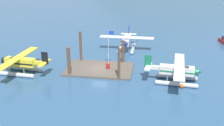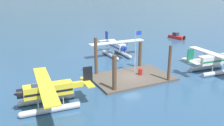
% 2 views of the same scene
% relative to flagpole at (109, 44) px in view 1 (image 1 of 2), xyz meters
% --- Properties ---
extents(ground_plane, '(1200.00, 1200.00, 0.00)m').
position_rel_flagpole_xyz_m(ground_plane, '(-1.37, -1.27, -4.06)').
color(ground_plane, '#2D5175').
extents(dock_platform, '(10.60, 6.94, 0.30)m').
position_rel_flagpole_xyz_m(dock_platform, '(-1.37, -1.27, -3.91)').
color(dock_platform, brown).
rests_on(dock_platform, ground).
extents(piling_near_left, '(0.51, 0.51, 4.50)m').
position_rel_flagpole_xyz_m(piling_near_left, '(-5.47, -4.18, -1.81)').
color(piling_near_left, brown).
rests_on(piling_near_left, ground).
extents(piling_near_right, '(0.39, 0.39, 4.91)m').
position_rel_flagpole_xyz_m(piling_near_right, '(2.19, -4.56, -1.60)').
color(piling_near_right, brown).
rests_on(piling_near_right, ground).
extents(piling_far_left, '(0.44, 0.44, 5.40)m').
position_rel_flagpole_xyz_m(piling_far_left, '(-5.24, 1.92, -1.36)').
color(piling_far_left, brown).
rests_on(piling_far_left, ground).
extents(piling_far_right, '(0.50, 0.50, 4.11)m').
position_rel_flagpole_xyz_m(piling_far_right, '(2.05, 2.09, -2.00)').
color(piling_far_right, brown).
rests_on(piling_far_right, ground).
extents(flagpole, '(0.95, 0.10, 6.04)m').
position_rel_flagpole_xyz_m(flagpole, '(0.00, 0.00, 0.00)').
color(flagpole, silver).
rests_on(flagpole, dock_platform).
extents(fuel_drum, '(0.62, 0.62, 0.88)m').
position_rel_flagpole_xyz_m(fuel_drum, '(-0.01, -1.28, -3.32)').
color(fuel_drum, '#AD1E19').
rests_on(fuel_drum, dock_platform).
extents(mooring_buoy, '(0.62, 0.62, 0.62)m').
position_rel_flagpole_xyz_m(mooring_buoy, '(11.13, -5.92, -3.75)').
color(mooring_buoy, orange).
rests_on(mooring_buoy, ground).
extents(seaplane_cream_stbd_aft, '(7.96, 10.49, 3.84)m').
position_rel_flagpole_xyz_m(seaplane_cream_stbd_aft, '(10.47, -4.29, -2.48)').
color(seaplane_cream_stbd_aft, '#B7BABF').
rests_on(seaplane_cream_stbd_aft, ground).
extents(seaplane_yellow_port_aft, '(7.97, 10.47, 3.84)m').
position_rel_flagpole_xyz_m(seaplane_yellow_port_aft, '(-13.14, -4.53, -2.48)').
color(seaplane_yellow_port_aft, '#B7BABF').
rests_on(seaplane_yellow_port_aft, ground).
extents(seaplane_white_bow_right, '(10.41, 7.98, 3.84)m').
position_rel_flagpole_xyz_m(seaplane_white_bow_right, '(1.94, 9.65, -2.48)').
color(seaplane_white_bow_right, '#B7BABF').
rests_on(seaplane_white_bow_right, ground).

